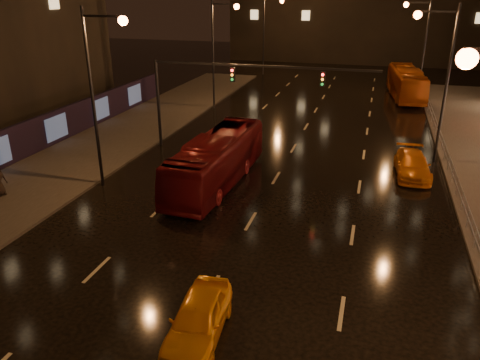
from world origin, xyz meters
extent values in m
plane|color=black|center=(0.00, 20.00, 0.00)|extent=(140.00, 140.00, 0.00)
cube|color=#38332D|center=(-13.50, 15.00, 0.07)|extent=(7.00, 70.00, 0.15)
cylinder|color=black|center=(-9.60, 20.00, 3.10)|extent=(0.22, 0.22, 6.20)
cube|color=black|center=(-2.00, 20.00, 6.10)|extent=(15.20, 0.14, 0.14)
cube|color=black|center=(-4.00, 20.00, 5.45)|extent=(0.32, 0.18, 0.95)
cube|color=black|center=(2.00, 20.00, 5.45)|extent=(0.32, 0.18, 0.95)
sphere|color=#FF1E19|center=(-4.00, 19.88, 5.75)|extent=(0.18, 0.18, 0.18)
sphere|color=orange|center=(7.30, 2.00, 9.30)|extent=(0.50, 0.50, 0.50)
cylinder|color=#99999E|center=(10.20, 44.00, 0.65)|extent=(0.04, 0.04, 1.00)
cube|color=#99999E|center=(10.20, 18.00, 1.10)|extent=(0.05, 56.00, 0.05)
cube|color=#99999E|center=(10.20, 18.00, 0.70)|extent=(0.05, 56.00, 0.05)
imported|color=#620E13|center=(-3.19, 14.16, 1.49)|extent=(2.93, 10.79, 2.98)
imported|color=#AA4911|center=(8.30, 42.12, 1.56)|extent=(3.82, 11.42, 3.12)
imported|color=orange|center=(0.50, 1.46, 0.71)|extent=(2.02, 4.28, 1.41)
imported|color=orange|center=(7.99, 18.80, 0.70)|extent=(2.24, 4.91, 1.39)
camera|label=1|loc=(5.34, -10.19, 10.82)|focal=35.00mm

